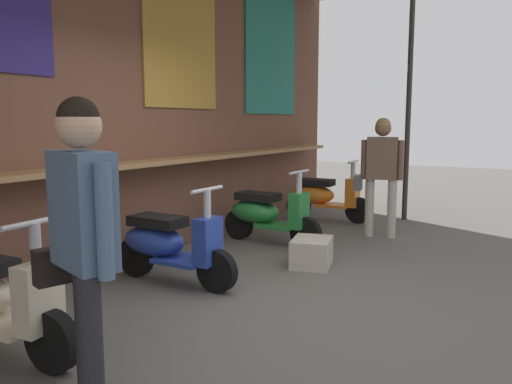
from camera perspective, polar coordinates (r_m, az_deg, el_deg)
The scene contains 8 objects.
ground_plane at distance 4.60m, azimuth 0.97°, elevation -12.05°, with size 29.65×29.65×0.00m, color #56544F.
market_stall_facade at distance 5.55m, azimuth -16.62°, elevation 13.33°, with size 10.59×2.28×3.87m.
scooter_blue at distance 5.08m, azimuth -9.80°, elevation -5.66°, with size 0.46×1.40×0.97m.
scooter_green at distance 6.61m, azimuth 1.08°, elevation -2.39°, with size 0.46×1.40×0.97m.
scooter_orange at distance 8.23m, azimuth 7.44°, elevation -0.42°, with size 0.48×1.40×0.97m.
shopper_with_handbag at distance 2.75m, azimuth -18.75°, elevation -3.83°, with size 0.38×0.67×1.69m.
shopper_browsing at distance 7.09m, azimuth 13.65°, elevation 2.83°, with size 0.38×0.65×1.61m.
merchandise_crate at distance 5.65m, azimuth 6.19°, elevation -6.67°, with size 0.50×0.40×0.30m, color #B2A899.
Camera 1 is at (-3.75, -2.16, 1.57)m, focal length 36.05 mm.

